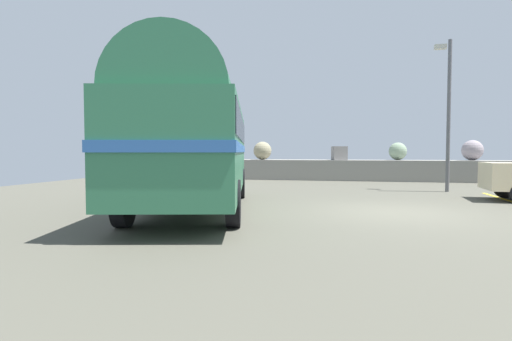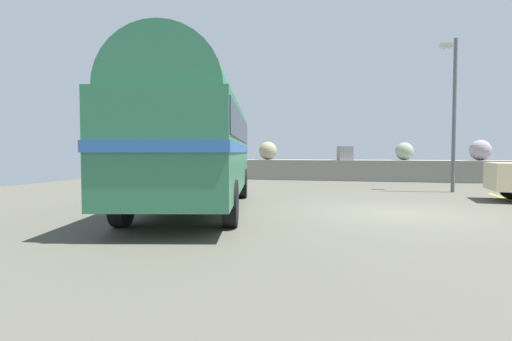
# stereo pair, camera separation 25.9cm
# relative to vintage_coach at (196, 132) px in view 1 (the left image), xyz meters

# --- Properties ---
(ground) EXTENTS (32.00, 26.00, 0.02)m
(ground) POSITION_rel_vintage_coach_xyz_m (5.13, 0.51, -2.04)
(ground) COLOR #4E4C41
(breakwater) EXTENTS (31.36, 1.94, 2.35)m
(breakwater) POSITION_rel_vintage_coach_xyz_m (4.96, 12.32, -1.38)
(breakwater) COLOR gray
(breakwater) RESTS_ON ground
(vintage_coach) EXTENTS (4.32, 8.90, 3.70)m
(vintage_coach) POSITION_rel_vintage_coach_xyz_m (0.00, 0.00, 0.00)
(vintage_coach) COLOR black
(vintage_coach) RESTS_ON ground
(lamp_post) EXTENTS (0.49, 0.85, 5.74)m
(lamp_post) POSITION_rel_vintage_coach_xyz_m (7.61, 6.57, 1.22)
(lamp_post) COLOR #5B5B60
(lamp_post) RESTS_ON ground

